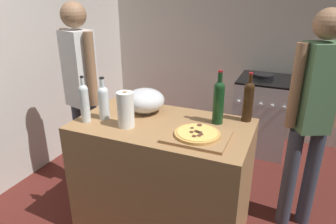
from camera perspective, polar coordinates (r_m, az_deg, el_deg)
ground_plane at (r=3.15m, az=5.26°, el=-13.11°), size 3.88×3.30×0.02m
kitchen_wall_rear at (r=3.98m, az=12.44°, el=14.28°), size 3.88×0.10×2.60m
kitchen_wall_left at (r=3.51m, az=-21.77°, el=12.30°), size 0.10×3.30×2.60m
counter at (r=2.37m, az=-0.97°, el=-12.35°), size 1.25×0.71×0.92m
cutting_board at (r=1.94m, az=5.51°, el=-4.63°), size 0.40×0.32×0.02m
pizza at (r=1.93m, az=5.53°, el=-4.07°), size 0.29×0.29×0.03m
mixing_bowl at (r=2.32m, az=-4.39°, el=2.18°), size 0.30×0.30×0.18m
paper_towel_roll at (r=2.07m, az=-7.99°, el=0.43°), size 0.11×0.11×0.25m
wine_bottle_dark at (r=2.23m, az=-12.05°, el=2.08°), size 0.08×0.08×0.31m
wine_bottle_amber at (r=2.21m, az=14.90°, el=2.25°), size 0.07×0.07×0.36m
wine_bottle_green at (r=2.12m, az=9.52°, el=2.18°), size 0.08×0.08×0.38m
wine_bottle_clear at (r=2.20m, az=-15.49°, el=1.90°), size 0.07×0.07×0.34m
stove at (r=3.74m, az=17.24°, el=-0.35°), size 0.59×0.64×0.92m
person_in_stripes at (r=2.75m, az=-15.99°, el=4.32°), size 0.39×0.25×1.72m
person_in_red at (r=2.40m, az=25.57°, el=-0.05°), size 0.35×0.27×1.70m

